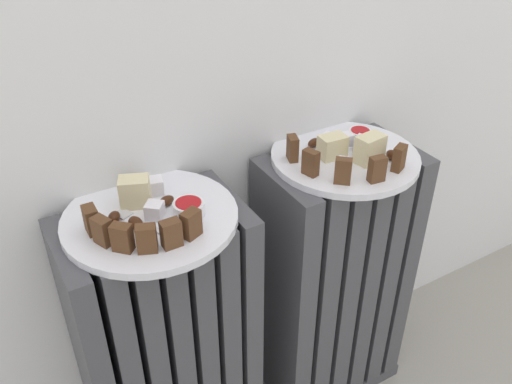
{
  "coord_description": "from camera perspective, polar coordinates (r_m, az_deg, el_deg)",
  "views": [
    {
      "loc": [
        -0.37,
        -0.36,
        1.05
      ],
      "look_at": [
        0.0,
        0.28,
        0.57
      ],
      "focal_mm": 38.28,
      "sensor_mm": 36.0,
      "label": 1
    }
  ],
  "objects": [
    {
      "name": "marble_cake_slice_right_1",
      "position": [
        0.94,
        11.81,
        4.43
      ],
      "size": [
        0.05,
        0.04,
        0.05
      ],
      "primitive_type": "cube",
      "rotation": [
        0.0,
        0.0,
        0.13
      ],
      "color": "beige",
      "rests_on": "plate_right"
    },
    {
      "name": "dark_cake_slice_right_2",
      "position": [
        0.87,
        9.08,
        2.18
      ],
      "size": [
        0.03,
        0.03,
        0.04
      ],
      "primitive_type": "cube",
      "rotation": [
        0.0,
        0.0,
        -0.72
      ],
      "color": "#56351E",
      "rests_on": "plate_right"
    },
    {
      "name": "medjool_date_left_1",
      "position": [
        0.88,
        -12.69,
        0.83
      ],
      "size": [
        0.03,
        0.03,
        0.01
      ],
      "primitive_type": "ellipsoid",
      "rotation": [
        0.0,
        0.0,
        0.53
      ],
      "color": "#3D1E0F",
      "rests_on": "plate_left"
    },
    {
      "name": "medjool_date_right_0",
      "position": [
        0.98,
        6.06,
        5.15
      ],
      "size": [
        0.03,
        0.02,
        0.02
      ],
      "primitive_type": "ellipsoid",
      "rotation": [
        0.0,
        0.0,
        0.24
      ],
      "color": "#3D1E0F",
      "rests_on": "plate_right"
    },
    {
      "name": "turkish_delight_left_1",
      "position": [
        0.85,
        -10.54,
        0.6
      ],
      "size": [
        0.03,
        0.03,
        0.03
      ],
      "primitive_type": "cube",
      "rotation": [
        0.0,
        0.0,
        1.32
      ],
      "color": "white",
      "rests_on": "plate_left"
    },
    {
      "name": "dark_cake_slice_right_0",
      "position": [
        0.93,
        3.84,
        4.58
      ],
      "size": [
        0.02,
        0.03,
        0.04
      ],
      "primitive_type": "cube",
      "rotation": [
        0.0,
        0.0,
        -1.89
      ],
      "color": "#56351E",
      "rests_on": "plate_right"
    },
    {
      "name": "radiator_left",
      "position": [
        1.02,
        -9.15,
        -16.35
      ],
      "size": [
        0.3,
        0.18,
        0.58
      ],
      "color": "#47474C",
      "rests_on": "ground_plane"
    },
    {
      "name": "turkish_delight_right_3",
      "position": [
        0.99,
        9.44,
        5.47
      ],
      "size": [
        0.03,
        0.03,
        0.02
      ],
      "primitive_type": "cube",
      "rotation": [
        0.0,
        0.0,
        1.38
      ],
      "color": "white",
      "rests_on": "plate_right"
    },
    {
      "name": "medjool_date_right_1",
      "position": [
        1.03,
        10.54,
        6.33
      ],
      "size": [
        0.02,
        0.03,
        0.01
      ],
      "primitive_type": "ellipsoid",
      "rotation": [
        0.0,
        0.0,
        2.04
      ],
      "color": "#3D1E0F",
      "rests_on": "plate_right"
    },
    {
      "name": "dark_cake_slice_right_1",
      "position": [
        0.89,
        5.73,
        3.06
      ],
      "size": [
        0.02,
        0.03,
        0.04
      ],
      "primitive_type": "cube",
      "rotation": [
        0.0,
        0.0,
        -1.31
      ],
      "color": "#56351E",
      "rests_on": "plate_right"
    },
    {
      "name": "plate_left",
      "position": [
        0.82,
        -10.97,
        -2.68
      ],
      "size": [
        0.26,
        0.26,
        0.01
      ],
      "primitive_type": "cylinder",
      "color": "white",
      "rests_on": "radiator_left"
    },
    {
      "name": "dark_cake_slice_left_4",
      "position": [
        0.74,
        -8.86,
        -4.33
      ],
      "size": [
        0.03,
        0.02,
        0.04
      ],
      "primitive_type": "cube",
      "rotation": [
        0.0,
        0.0,
        0.0
      ],
      "color": "#56351E",
      "rests_on": "plate_left"
    },
    {
      "name": "dark_cake_slice_left_2",
      "position": [
        0.74,
        -13.81,
        -4.66
      ],
      "size": [
        0.03,
        0.03,
        0.04
      ],
      "primitive_type": "cube",
      "rotation": [
        0.0,
        0.0,
        -0.79
      ],
      "color": "#56351E",
      "rests_on": "plate_left"
    },
    {
      "name": "dark_cake_slice_right_4",
      "position": [
        0.93,
        14.74,
        3.45
      ],
      "size": [
        0.03,
        0.03,
        0.04
      ],
      "primitive_type": "cube",
      "rotation": [
        0.0,
        0.0,
        0.46
      ],
      "color": "#56351E",
      "rests_on": "plate_right"
    },
    {
      "name": "dark_cake_slice_left_1",
      "position": [
        0.76,
        -15.74,
        -3.94
      ],
      "size": [
        0.03,
        0.03,
        0.04
      ],
      "primitive_type": "cube",
      "rotation": [
        0.0,
        0.0,
        -1.19
      ],
      "color": "#56351E",
      "rests_on": "plate_left"
    },
    {
      "name": "medjool_date_left_2",
      "position": [
        0.81,
        -14.6,
        -2.55
      ],
      "size": [
        0.03,
        0.03,
        0.02
      ],
      "primitive_type": "ellipsoid",
      "rotation": [
        0.0,
        0.0,
        0.96
      ],
      "color": "#3D1E0F",
      "rests_on": "plate_left"
    },
    {
      "name": "radiator_right",
      "position": [
        1.14,
        7.92,
        -9.43
      ],
      "size": [
        0.3,
        0.18,
        0.58
      ],
      "color": "#47474C",
      "rests_on": "ground_plane"
    },
    {
      "name": "dark_cake_slice_left_3",
      "position": [
        0.74,
        -11.36,
        -4.81
      ],
      "size": [
        0.03,
        0.03,
        0.04
      ],
      "primitive_type": "cube",
      "rotation": [
        0.0,
        0.0,
        -0.39
      ],
      "color": "#56351E",
      "rests_on": "plate_left"
    },
    {
      "name": "dark_cake_slice_right_3",
      "position": [
        0.89,
        12.55,
        2.35
      ],
      "size": [
        0.03,
        0.02,
        0.04
      ],
      "primitive_type": "cube",
      "rotation": [
        0.0,
        0.0,
        -0.13
      ],
      "color": "#56351E",
      "rests_on": "plate_right"
    },
    {
      "name": "medjool_date_left_3",
      "position": [
        0.79,
        -12.46,
        -3.19
      ],
      "size": [
        0.02,
        0.03,
        0.01
      ],
      "primitive_type": "ellipsoid",
      "rotation": [
        0.0,
        0.0,
        1.64
      ],
      "color": "#3D1E0F",
      "rests_on": "plate_left"
    },
    {
      "name": "turkish_delight_right_2",
      "position": [
        0.98,
        7.6,
        5.41
      ],
      "size": [
        0.03,
        0.03,
        0.02
      ],
      "primitive_type": "cube",
      "rotation": [
        0.0,
        0.0,
        0.42
      ],
      "color": "white",
      "rests_on": "plate_right"
    },
    {
      "name": "turkish_delight_left_0",
      "position": [
        0.8,
        -10.54,
        -1.93
      ],
      "size": [
        0.03,
        0.03,
        0.02
      ],
      "primitive_type": "cube",
      "rotation": [
        0.0,
        0.0,
        0.87
      ],
      "color": "white",
      "rests_on": "plate_left"
    },
    {
      "name": "marble_cake_slice_left_0",
      "position": [
        0.83,
        -12.54,
        0.02
      ],
      "size": [
        0.05,
        0.05,
        0.05
      ],
      "primitive_type": "cube",
      "rotation": [
        0.0,
        0.0,
        -0.4
      ],
      "color": "beige",
      "rests_on": "plate_left"
    },
    {
      "name": "jam_bowl_right",
      "position": [
        1.01,
        10.79,
        5.87
      ],
      "size": [
        0.04,
        0.04,
        0.02
      ],
      "color": "white",
      "rests_on": "plate_right"
    },
    {
      "name": "turkish_delight_right_1",
      "position": [
        0.91,
        9.21,
        2.79
      ],
      "size": [
        0.03,
        0.03,
        0.02
      ],
      "primitive_type": "cube",
      "rotation": [
        0.0,
        0.0,
        0.71
      ],
      "color": "white",
      "rests_on": "plate_right"
    },
    {
      "name": "medjool_date_right_2",
      "position": [
        0.96,
        14.09,
        3.74
      ],
      "size": [
        0.02,
        0.03,
        0.02
      ],
      "primitive_type": "ellipsoid",
      "rotation": [
        0.0,
        0.0,
        1.56
      ],
      "color": "#3D1E0F",
      "rests_on": "plate_right"
    },
    {
      "name": "fork",
      "position": [
        0.8,
        -12.16,
        -3.03
      ],
      "size": [
        0.06,
        0.1,
        0.0
      ],
      "color": "silver",
      "rests_on": "plate_left"
    },
    {
      "name": "marble_cake_slice_right_0",
      "position": [
        0.94,
        7.98,
        4.72
      ],
      "size": [
        0.05,
        0.03,
        0.04
      ],
      "primitive_type": "cube",
      "rotation": [
        0.0,
        0.0,
        -0.06
      ],
      "color": "beige",
      "rests_on": "plate_right"
    },
    {
      "name": "jam_bowl_left",
      "position": [
        0.8,
        -7.04,
        -1.67
      ],
      "size": [
        0.05,
        0.05,
        0.02
      ],
      "color": "white",
      "rests_on": "plate_left"
    },
    {
      "name": "plate_right",
      "position": [
        0.97,
        9.26,
        3.65
      ],
      "size": [
        0.26,
        0.26,
        0.01
      ],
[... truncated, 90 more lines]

